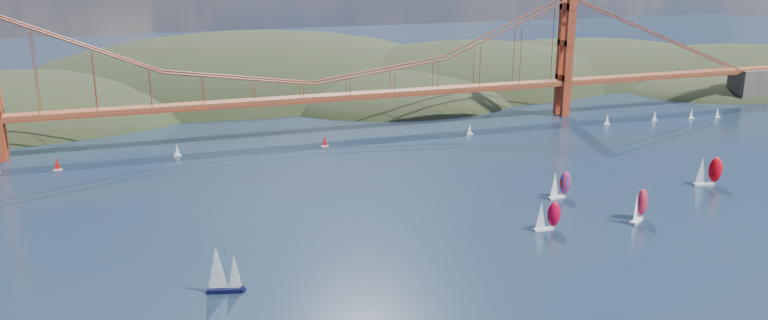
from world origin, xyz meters
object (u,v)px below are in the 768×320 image
Objects in this scene: racer_1 at (639,205)px; racer_rwb at (560,184)px; racer_2 at (708,171)px; racer_0 at (547,215)px; sloop_navy at (222,269)px.

racer_1 is 27.64m from racer_rwb.
racer_2 is at bearing -7.11° from racer_1.
racer_0 is 74.39m from racer_2.
racer_1 is at bearing -142.61° from racer_2.
racer_0 is 0.85× the size of racer_2.
sloop_navy is 91.88m from racer_0.
racer_rwb is (-10.65, 25.50, -0.35)m from racer_1.
sloop_navy is at bearing -172.77° from racer_0.
racer_2 reaches higher than racer_1.
racer_2 reaches higher than racer_0.
racer_rwb is at bearing 52.50° from racer_0.
racer_1 is at bearing 17.45° from sloop_navy.
sloop_navy is at bearing -173.04° from racer_rwb.
sloop_navy is 120.49m from racer_1.
sloop_navy is 165.86m from racer_2.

